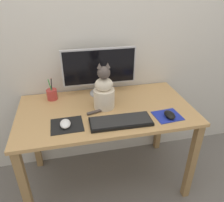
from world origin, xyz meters
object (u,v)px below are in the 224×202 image
object	(u,v)px
cat	(104,92)
pen_cup	(52,94)
monitor	(100,69)
keyboard	(121,121)
computer_mouse_left	(65,124)
computer_mouse_right	(170,115)

from	to	relation	value
cat	pen_cup	distance (m)	0.43
cat	pen_cup	world-z (taller)	cat
pen_cup	monitor	bearing A→B (deg)	1.95
monitor	pen_cup	bearing A→B (deg)	-178.05
cat	keyboard	bearing A→B (deg)	-68.70
keyboard	computer_mouse_left	xyz separation A→B (m)	(-0.35, 0.04, 0.01)
computer_mouse_right	pen_cup	size ratio (longest dim) A/B	0.61
keyboard	cat	size ratio (longest dim) A/B	1.20
monitor	pen_cup	xyz separation A→B (m)	(-0.38, -0.01, -0.17)
cat	computer_mouse_left	bearing A→B (deg)	-143.11
keyboard	cat	xyz separation A→B (m)	(-0.07, 0.22, 0.12)
computer_mouse_left	cat	bearing A→B (deg)	32.71
computer_mouse_left	computer_mouse_right	size ratio (longest dim) A/B	0.93
computer_mouse_right	pen_cup	distance (m)	0.89
pen_cup	computer_mouse_right	bearing A→B (deg)	-29.21
pen_cup	computer_mouse_left	bearing A→B (deg)	-77.52
monitor	pen_cup	distance (m)	0.42
keyboard	pen_cup	size ratio (longest dim) A/B	2.37
computer_mouse_left	pen_cup	bearing A→B (deg)	102.48
keyboard	computer_mouse_right	size ratio (longest dim) A/B	3.86
monitor	cat	size ratio (longest dim) A/B	1.68
keyboard	monitor	bearing A→B (deg)	98.78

